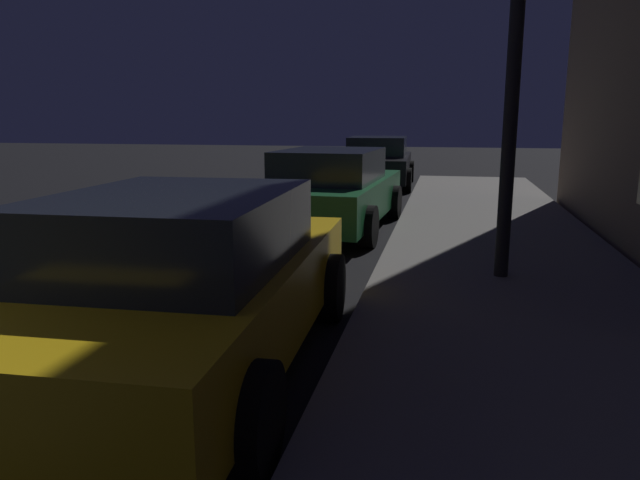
{
  "coord_description": "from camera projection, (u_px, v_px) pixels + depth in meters",
  "views": [
    {
      "loc": [
        4.82,
        -1.27,
        1.97
      ],
      "look_at": [
        4.11,
        2.06,
        1.27
      ],
      "focal_mm": 33.39,
      "sensor_mm": 36.0,
      "label": 1
    }
  ],
  "objects": [
    {
      "name": "car_green",
      "position": [
        332.0,
        190.0,
        10.53
      ],
      "size": [
        2.22,
        4.57,
        1.43
      ],
      "color": "#19592D",
      "rests_on": "ground"
    },
    {
      "name": "car_black",
      "position": [
        378.0,
        162.0,
        17.21
      ],
      "size": [
        2.14,
        4.51,
        1.43
      ],
      "color": "black",
      "rests_on": "ground"
    },
    {
      "name": "car_yellow_cab",
      "position": [
        184.0,
        282.0,
        4.63
      ],
      "size": [
        2.2,
        4.34,
        1.43
      ],
      "color": "gold",
      "rests_on": "ground"
    }
  ]
}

